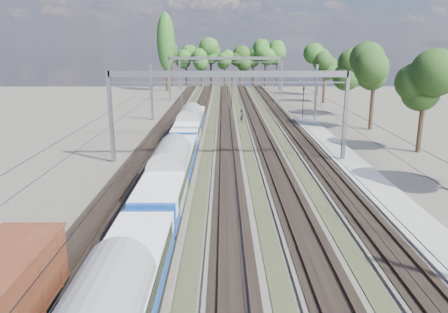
{
  "coord_description": "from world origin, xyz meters",
  "views": [
    {
      "loc": [
        -0.51,
        -12.34,
        11.48
      ],
      "look_at": [
        -0.43,
        21.25,
        2.8
      ],
      "focal_mm": 35.0,
      "sensor_mm": 36.0,
      "label": 1
    }
  ],
  "objects_px": {
    "signal_near": "(232,87)",
    "worker": "(242,116)",
    "signal_far": "(303,98)",
    "emu_train": "(170,167)"
  },
  "relations": [
    {
      "from": "emu_train",
      "to": "worker",
      "type": "bearing_deg",
      "value": 78.4
    },
    {
      "from": "signal_near",
      "to": "emu_train",
      "type": "bearing_deg",
      "value": -108.3
    },
    {
      "from": "worker",
      "to": "signal_near",
      "type": "bearing_deg",
      "value": 20.41
    },
    {
      "from": "worker",
      "to": "emu_train",
      "type": "bearing_deg",
      "value": -175.53
    },
    {
      "from": "signal_near",
      "to": "signal_far",
      "type": "bearing_deg",
      "value": -59.76
    },
    {
      "from": "worker",
      "to": "signal_near",
      "type": "xyz_separation_m",
      "value": [
        -1.18,
        15.6,
        2.88
      ]
    },
    {
      "from": "worker",
      "to": "signal_far",
      "type": "height_order",
      "value": "signal_far"
    },
    {
      "from": "signal_near",
      "to": "worker",
      "type": "bearing_deg",
      "value": -97.37
    },
    {
      "from": "emu_train",
      "to": "worker",
      "type": "xyz_separation_m",
      "value": [
        6.83,
        33.28,
        -1.46
      ]
    },
    {
      "from": "signal_far",
      "to": "signal_near",
      "type": "bearing_deg",
      "value": 134.56
    }
  ]
}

